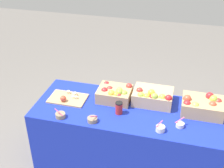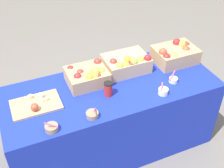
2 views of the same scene
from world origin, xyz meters
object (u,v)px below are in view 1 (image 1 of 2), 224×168
(sample_bowl_mid, at_px, (92,120))
(apple_crate_left, at_px, (202,106))
(sample_bowl_extra, at_px, (160,129))
(cutting_board_front, at_px, (67,98))
(apple_crate_middle, at_px, (153,97))
(coffee_cup, at_px, (119,108))
(apple_crate_right, at_px, (115,93))
(sample_bowl_near, at_px, (60,115))
(sample_bowl_far, at_px, (180,125))

(sample_bowl_mid, bearing_deg, apple_crate_left, 22.41)
(sample_bowl_mid, distance_m, sample_bowl_extra, 0.64)
(cutting_board_front, height_order, sample_bowl_mid, sample_bowl_mid)
(apple_crate_middle, xyz_separation_m, sample_bowl_extra, (0.13, -0.43, -0.05))
(cutting_board_front, distance_m, coffee_cup, 0.60)
(cutting_board_front, xyz_separation_m, sample_bowl_mid, (0.37, -0.29, 0.01))
(apple_crate_middle, distance_m, sample_bowl_extra, 0.46)
(apple_crate_right, height_order, coffee_cup, apple_crate_right)
(apple_crate_left, relative_size, apple_crate_middle, 0.99)
(apple_crate_middle, xyz_separation_m, apple_crate_right, (-0.40, -0.04, -0.00))
(apple_crate_right, relative_size, cutting_board_front, 0.88)
(sample_bowl_near, height_order, sample_bowl_far, sample_bowl_near)
(apple_crate_middle, distance_m, apple_crate_right, 0.40)
(cutting_board_front, relative_size, sample_bowl_extra, 4.13)
(apple_crate_middle, xyz_separation_m, coffee_cup, (-0.30, -0.27, -0.01))
(sample_bowl_near, bearing_deg, sample_bowl_far, 7.51)
(apple_crate_left, distance_m, coffee_cup, 0.82)
(cutting_board_front, bearing_deg, sample_bowl_extra, -14.81)
(apple_crate_right, xyz_separation_m, sample_bowl_near, (-0.44, -0.44, -0.05))
(coffee_cup, bearing_deg, sample_bowl_near, -158.71)
(apple_crate_right, xyz_separation_m, coffee_cup, (0.10, -0.23, -0.01))
(sample_bowl_far, bearing_deg, apple_crate_middle, 132.95)
(apple_crate_left, bearing_deg, cutting_board_front, -174.99)
(apple_crate_left, relative_size, sample_bowl_extra, 4.19)
(cutting_board_front, bearing_deg, apple_crate_middle, 10.60)
(cutting_board_front, bearing_deg, apple_crate_left, 5.01)
(apple_crate_left, bearing_deg, coffee_cup, -164.33)
(apple_crate_right, xyz_separation_m, sample_bowl_mid, (-0.11, -0.42, -0.05))
(apple_crate_middle, relative_size, sample_bowl_near, 3.69)
(apple_crate_right, bearing_deg, apple_crate_left, -0.33)
(apple_crate_left, height_order, sample_bowl_far, apple_crate_left)
(cutting_board_front, xyz_separation_m, coffee_cup, (0.59, -0.10, 0.05))
(apple_crate_right, bearing_deg, sample_bowl_extra, -36.72)
(cutting_board_front, distance_m, sample_bowl_far, 1.20)
(apple_crate_middle, relative_size, sample_bowl_far, 4.31)
(sample_bowl_mid, height_order, coffee_cup, coffee_cup)
(coffee_cup, bearing_deg, apple_crate_right, 113.66)
(apple_crate_middle, relative_size, cutting_board_front, 1.03)
(cutting_board_front, relative_size, sample_bowl_mid, 3.73)
(sample_bowl_far, bearing_deg, coffee_cup, 174.40)
(apple_crate_left, xyz_separation_m, cutting_board_front, (-1.38, -0.12, -0.07))
(sample_bowl_mid, bearing_deg, apple_crate_right, 74.85)
(sample_bowl_mid, bearing_deg, sample_bowl_near, -177.14)
(sample_bowl_mid, distance_m, sample_bowl_far, 0.83)
(cutting_board_front, height_order, sample_bowl_far, sample_bowl_far)
(apple_crate_right, bearing_deg, coffee_cup, -66.34)
(sample_bowl_far, bearing_deg, apple_crate_right, 157.76)
(apple_crate_left, bearing_deg, sample_bowl_extra, -132.91)
(sample_bowl_mid, height_order, sample_bowl_far, sample_bowl_mid)
(cutting_board_front, xyz_separation_m, sample_bowl_far, (1.19, -0.16, 0.01))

